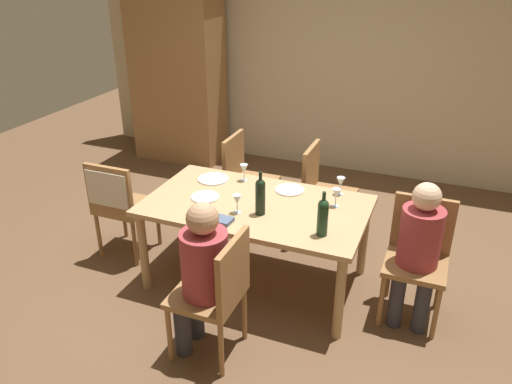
# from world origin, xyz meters

# --- Properties ---
(ground_plane) EXTENTS (10.00, 10.00, 0.00)m
(ground_plane) POSITION_xyz_m (0.00, 0.00, 0.00)
(ground_plane) COLOR brown
(rear_room_partition) EXTENTS (6.40, 0.12, 2.70)m
(rear_room_partition) POSITION_xyz_m (0.00, 2.70, 1.35)
(rear_room_partition) COLOR beige
(rear_room_partition) RESTS_ON ground_plane
(armoire_cabinet) EXTENTS (1.18, 0.62, 2.18)m
(armoire_cabinet) POSITION_xyz_m (-1.97, 2.25, 1.10)
(armoire_cabinet) COLOR olive
(armoire_cabinet) RESTS_ON ground_plane
(dining_table) EXTENTS (1.74, 1.00, 0.72)m
(dining_table) POSITION_xyz_m (0.00, 0.00, 0.65)
(dining_table) COLOR tan
(dining_table) RESTS_ON ground_plane
(chair_near) EXTENTS (0.44, 0.44, 0.92)m
(chair_near) POSITION_xyz_m (0.09, -0.88, 0.53)
(chair_near) COLOR olive
(chair_near) RESTS_ON ground_plane
(chair_right_end) EXTENTS (0.44, 0.44, 0.92)m
(chair_right_end) POSITION_xyz_m (1.25, 0.09, 0.53)
(chair_right_end) COLOR olive
(chair_right_end) RESTS_ON ground_plane
(chair_far_right) EXTENTS (0.44, 0.44, 0.92)m
(chair_far_right) POSITION_xyz_m (0.30, 0.88, 0.53)
(chair_far_right) COLOR olive
(chair_far_right) RESTS_ON ground_plane
(chair_left_end) EXTENTS (0.44, 0.46, 0.92)m
(chair_left_end) POSITION_xyz_m (-1.25, -0.12, 0.59)
(chair_left_end) COLOR olive
(chair_left_end) RESTS_ON ground_plane
(chair_far_left) EXTENTS (0.44, 0.44, 0.92)m
(chair_far_left) POSITION_xyz_m (-0.48, 0.88, 0.53)
(chair_far_left) COLOR olive
(chair_far_left) RESTS_ON ground_plane
(person_woman_host) EXTENTS (0.36, 0.31, 1.14)m
(person_woman_host) POSITION_xyz_m (-0.03, -0.88, 0.66)
(person_woman_host) COLOR #33333D
(person_woman_host) RESTS_ON ground_plane
(person_man_bearded) EXTENTS (0.30, 0.34, 1.11)m
(person_man_bearded) POSITION_xyz_m (1.25, -0.03, 0.65)
(person_man_bearded) COLOR #33333D
(person_man_bearded) RESTS_ON ground_plane
(wine_bottle_tall_green) EXTENTS (0.08, 0.08, 0.34)m
(wine_bottle_tall_green) POSITION_xyz_m (0.09, -0.14, 0.88)
(wine_bottle_tall_green) COLOR black
(wine_bottle_tall_green) RESTS_ON dining_table
(wine_bottle_dark_red) EXTENTS (0.08, 0.08, 0.33)m
(wine_bottle_dark_red) POSITION_xyz_m (0.60, -0.27, 0.87)
(wine_bottle_dark_red) COLOR #19381E
(wine_bottle_dark_red) RESTS_ON dining_table
(wine_glass_near_left) EXTENTS (0.07, 0.07, 0.15)m
(wine_glass_near_left) POSITION_xyz_m (0.57, 0.41, 0.83)
(wine_glass_near_left) COLOR silver
(wine_glass_near_left) RESTS_ON dining_table
(wine_glass_centre) EXTENTS (0.07, 0.07, 0.15)m
(wine_glass_centre) POSITION_xyz_m (-0.08, -0.19, 0.83)
(wine_glass_centre) COLOR silver
(wine_glass_centre) RESTS_ON dining_table
(wine_glass_near_right) EXTENTS (0.07, 0.07, 0.15)m
(wine_glass_near_right) POSITION_xyz_m (0.59, 0.19, 0.83)
(wine_glass_near_right) COLOR silver
(wine_glass_near_right) RESTS_ON dining_table
(wine_glass_far) EXTENTS (0.07, 0.07, 0.15)m
(wine_glass_far) POSITION_xyz_m (-0.26, 0.37, 0.83)
(wine_glass_far) COLOR silver
(wine_glass_far) RESTS_ON dining_table
(dinner_plate_host) EXTENTS (0.24, 0.24, 0.01)m
(dinner_plate_host) POSITION_xyz_m (0.17, 0.32, 0.73)
(dinner_plate_host) COLOR white
(dinner_plate_host) RESTS_ON dining_table
(dinner_plate_guest_left) EXTENTS (0.23, 0.23, 0.01)m
(dinner_plate_guest_left) POSITION_xyz_m (-0.42, -0.06, 0.73)
(dinner_plate_guest_left) COLOR white
(dinner_plate_guest_left) RESTS_ON dining_table
(dinner_plate_guest_right) EXTENTS (0.27, 0.27, 0.01)m
(dinner_plate_guest_right) POSITION_xyz_m (-0.51, 0.28, 0.73)
(dinner_plate_guest_right) COLOR white
(dinner_plate_guest_right) RESTS_ON dining_table
(folded_napkin) EXTENTS (0.17, 0.13, 0.03)m
(folded_napkin) POSITION_xyz_m (-0.13, -0.37, 0.74)
(folded_napkin) COLOR #4C5B75
(folded_napkin) RESTS_ON dining_table
(handbag) EXTENTS (0.16, 0.30, 0.22)m
(handbag) POSITION_xyz_m (-0.04, 0.88, 0.11)
(handbag) COLOR brown
(handbag) RESTS_ON ground_plane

